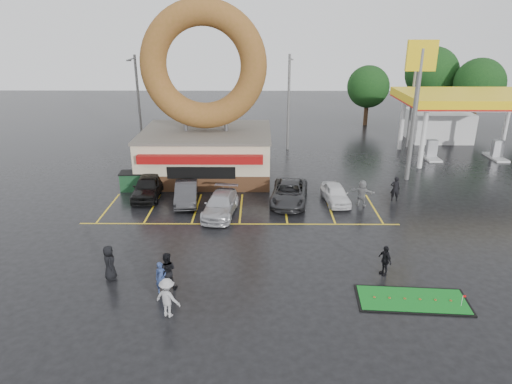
{
  "coord_description": "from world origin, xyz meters",
  "views": [
    {
      "loc": [
        1.23,
        -22.48,
        11.98
      ],
      "look_at": [
        1.04,
        3.25,
        2.2
      ],
      "focal_mm": 32.0,
      "sensor_mm": 36.0,
      "label": 1
    }
  ],
  "objects_px": {
    "shell_sign": "(418,85)",
    "car_silver": "(221,205)",
    "gas_station": "(456,112)",
    "person_blue": "(161,278)",
    "car_white": "(335,194)",
    "streetlight_mid": "(289,100)",
    "car_black": "(148,187)",
    "putting_green": "(412,300)",
    "car_dgrey": "(186,193)",
    "dumpster": "(134,181)",
    "car_grey": "(289,193)",
    "person_cameraman": "(385,260)",
    "streetlight_left": "(138,102)",
    "streetlight_right": "(412,99)",
    "donut_shop": "(206,121)"
  },
  "relations": [
    {
      "from": "donut_shop",
      "to": "car_dgrey",
      "type": "height_order",
      "value": "donut_shop"
    },
    {
      "from": "streetlight_left",
      "to": "car_white",
      "type": "xyz_separation_m",
      "value": [
        16.53,
        -12.85,
        -4.14
      ]
    },
    {
      "from": "person_blue",
      "to": "car_white",
      "type": "bearing_deg",
      "value": 16.58
    },
    {
      "from": "gas_station",
      "to": "streetlight_right",
      "type": "height_order",
      "value": "streetlight_right"
    },
    {
      "from": "car_dgrey",
      "to": "car_grey",
      "type": "xyz_separation_m",
      "value": [
        7.14,
        0.06,
        0.01
      ]
    },
    {
      "from": "car_black",
      "to": "car_dgrey",
      "type": "bearing_deg",
      "value": -21.44
    },
    {
      "from": "streetlight_mid",
      "to": "person_blue",
      "type": "relative_size",
      "value": 5.78
    },
    {
      "from": "car_white",
      "to": "gas_station",
      "type": "bearing_deg",
      "value": 39.81
    },
    {
      "from": "shell_sign",
      "to": "car_dgrey",
      "type": "bearing_deg",
      "value": -163.35
    },
    {
      "from": "gas_station",
      "to": "person_cameraman",
      "type": "relative_size",
      "value": 8.74
    },
    {
      "from": "donut_shop",
      "to": "putting_green",
      "type": "relative_size",
      "value": 2.63
    },
    {
      "from": "car_white",
      "to": "putting_green",
      "type": "relative_size",
      "value": 0.73
    },
    {
      "from": "car_silver",
      "to": "car_white",
      "type": "xyz_separation_m",
      "value": [
        7.81,
        2.14,
        -0.04
      ]
    },
    {
      "from": "shell_sign",
      "to": "streetlight_right",
      "type": "height_order",
      "value": "shell_sign"
    },
    {
      "from": "gas_station",
      "to": "putting_green",
      "type": "bearing_deg",
      "value": -114.6
    },
    {
      "from": "streetlight_right",
      "to": "car_dgrey",
      "type": "distance_m",
      "value": 25.16
    },
    {
      "from": "car_black",
      "to": "donut_shop",
      "type": "bearing_deg",
      "value": 51.39
    },
    {
      "from": "streetlight_left",
      "to": "car_white",
      "type": "relative_size",
      "value": 2.39
    },
    {
      "from": "car_black",
      "to": "person_cameraman",
      "type": "height_order",
      "value": "car_black"
    },
    {
      "from": "donut_shop",
      "to": "car_dgrey",
      "type": "bearing_deg",
      "value": -97.84
    },
    {
      "from": "streetlight_mid",
      "to": "car_black",
      "type": "distance_m",
      "value": 17.25
    },
    {
      "from": "car_silver",
      "to": "putting_green",
      "type": "xyz_separation_m",
      "value": [
        9.49,
        -9.75,
        -0.64
      ]
    },
    {
      "from": "person_blue",
      "to": "dumpster",
      "type": "relative_size",
      "value": 0.87
    },
    {
      "from": "shell_sign",
      "to": "car_silver",
      "type": "distance_m",
      "value": 17.29
    },
    {
      "from": "donut_shop",
      "to": "streetlight_left",
      "type": "xyz_separation_m",
      "value": [
        -7.0,
        6.95,
        0.32
      ]
    },
    {
      "from": "car_black",
      "to": "car_silver",
      "type": "bearing_deg",
      "value": -31.28
    },
    {
      "from": "shell_sign",
      "to": "person_blue",
      "type": "xyz_separation_m",
      "value": [
        -16.3,
        -16.21,
        -6.6
      ]
    },
    {
      "from": "putting_green",
      "to": "car_dgrey",
      "type": "bearing_deg",
      "value": 135.59
    },
    {
      "from": "car_silver",
      "to": "car_grey",
      "type": "height_order",
      "value": "car_grey"
    },
    {
      "from": "person_blue",
      "to": "dumpster",
      "type": "bearing_deg",
      "value": 77.16
    },
    {
      "from": "car_silver",
      "to": "car_grey",
      "type": "xyz_separation_m",
      "value": [
        4.6,
        2.1,
        0.03
      ]
    },
    {
      "from": "person_cameraman",
      "to": "putting_green",
      "type": "bearing_deg",
      "value": -5.85
    },
    {
      "from": "car_silver",
      "to": "car_dgrey",
      "type": "bearing_deg",
      "value": 147.92
    },
    {
      "from": "shell_sign",
      "to": "car_dgrey",
      "type": "xyz_separation_m",
      "value": [
        -16.83,
        -5.03,
        -6.68
      ]
    },
    {
      "from": "streetlight_mid",
      "to": "person_cameraman",
      "type": "height_order",
      "value": "streetlight_mid"
    },
    {
      "from": "gas_station",
      "to": "shell_sign",
      "type": "xyz_separation_m",
      "value": [
        -7.0,
        -8.94,
        3.68
      ]
    },
    {
      "from": "person_cameraman",
      "to": "dumpster",
      "type": "distance_m",
      "value": 19.69
    },
    {
      "from": "car_white",
      "to": "dumpster",
      "type": "relative_size",
      "value": 2.09
    },
    {
      "from": "shell_sign",
      "to": "gas_station",
      "type": "bearing_deg",
      "value": 51.93
    },
    {
      "from": "person_cameraman",
      "to": "car_silver",
      "type": "bearing_deg",
      "value": -153.32
    },
    {
      "from": "car_grey",
      "to": "car_dgrey",
      "type": "bearing_deg",
      "value": -171.82
    },
    {
      "from": "car_white",
      "to": "car_dgrey",
      "type": "bearing_deg",
      "value": 174.5
    },
    {
      "from": "putting_green",
      "to": "streetlight_left",
      "type": "bearing_deg",
      "value": 126.35
    },
    {
      "from": "gas_station",
      "to": "person_blue",
      "type": "height_order",
      "value": "gas_station"
    },
    {
      "from": "shell_sign",
      "to": "dumpster",
      "type": "height_order",
      "value": "shell_sign"
    },
    {
      "from": "streetlight_left",
      "to": "gas_station",
      "type": "bearing_deg",
      "value": 1.95
    },
    {
      "from": "streetlight_left",
      "to": "dumpster",
      "type": "xyz_separation_m",
      "value": [
        1.86,
        -10.44,
        -4.13
      ]
    },
    {
      "from": "gas_station",
      "to": "car_black",
      "type": "distance_m",
      "value": 29.83
    },
    {
      "from": "putting_green",
      "to": "streetlight_mid",
      "type": "bearing_deg",
      "value": 99.28
    },
    {
      "from": "streetlight_right",
      "to": "dumpster",
      "type": "xyz_separation_m",
      "value": [
        -24.14,
        -12.44,
        -4.13
      ]
    }
  ]
}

